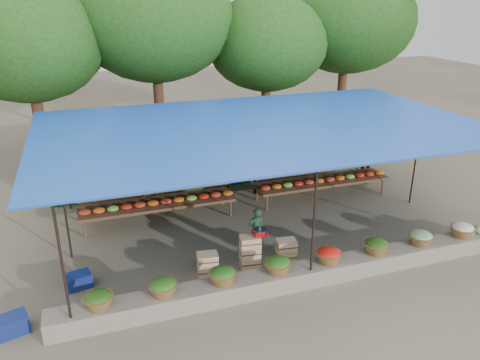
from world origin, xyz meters
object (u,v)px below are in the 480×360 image
object	(u,v)px
weighing_scale	(260,232)
blue_crate_front	(12,325)
crate_counter	(249,254)
blue_crate_back	(79,280)
vendor_seated	(256,230)

from	to	relation	value
weighing_scale	blue_crate_front	xyz separation A→B (m)	(-5.14, -0.70, -0.68)
crate_counter	blue_crate_front	distance (m)	4.94
blue_crate_back	blue_crate_front	bearing A→B (deg)	-149.13
weighing_scale	vendor_seated	bearing A→B (deg)	76.12
blue_crate_front	blue_crate_back	xyz separation A→B (m)	(1.19, 1.12, -0.01)
vendor_seated	blue_crate_front	size ratio (longest dim) A/B	2.00
weighing_scale	blue_crate_front	size ratio (longest dim) A/B	0.58
crate_counter	blue_crate_front	xyz separation A→B (m)	(-4.89, -0.70, -0.14)
weighing_scale	vendor_seated	xyz separation A→B (m)	(0.15, 0.60, -0.28)
blue_crate_front	blue_crate_back	distance (m)	1.64
vendor_seated	blue_crate_front	xyz separation A→B (m)	(-5.29, -1.30, -0.40)
crate_counter	weighing_scale	world-z (taller)	weighing_scale
vendor_seated	crate_counter	bearing A→B (deg)	50.66
crate_counter	weighing_scale	xyz separation A→B (m)	(0.26, -0.00, 0.54)
vendor_seated	weighing_scale	bearing A→B (deg)	70.91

